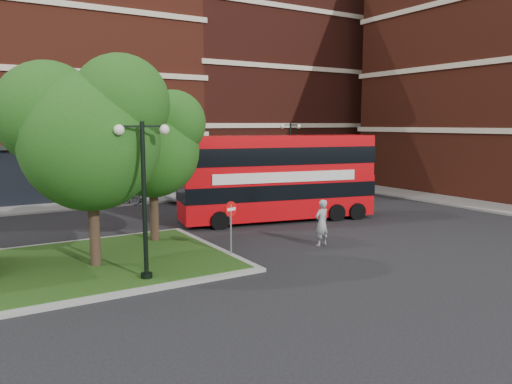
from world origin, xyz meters
TOP-DOWN VIEW (x-y plane):
  - ground at (0.00, 0.00)m, footprint 120.00×120.00m
  - pavement_far at (0.00, 16.50)m, footprint 44.00×3.00m
  - pavement_side at (16.50, 2.00)m, footprint 3.00×28.00m
  - terrace_far_right at (14.00, 24.00)m, footprint 18.00×12.00m
  - traffic_island at (-8.00, 3.00)m, footprint 12.60×7.60m
  - tree_island_west at (-6.60, 2.58)m, footprint 5.40×4.71m
  - tree_island_east at (-3.58, 5.06)m, footprint 4.46×3.90m
  - lamp_island at (-5.50, 0.20)m, footprint 1.72×0.36m
  - lamp_far_left at (2.00, 14.50)m, footprint 1.72×0.36m
  - lamp_far_right at (10.00, 14.50)m, footprint 1.72×0.36m
  - bus at (3.62, 6.50)m, footprint 10.22×4.22m
  - woman at (2.20, 1.15)m, footprint 0.75×0.56m
  - car_silver at (-2.45, 16.00)m, footprint 4.51×2.30m
  - car_white at (3.00, 14.50)m, footprint 4.68×2.05m
  - no_entry_sign at (-1.80, 1.50)m, footprint 0.57×0.20m

SIDE VIEW (x-z plane):
  - ground at x=0.00m, z-range 0.00..0.00m
  - pavement_far at x=0.00m, z-range 0.00..0.12m
  - pavement_side at x=16.50m, z-range 0.00..0.12m
  - traffic_island at x=-8.00m, z-range -0.01..0.14m
  - car_silver at x=-2.45m, z-range 0.00..1.47m
  - car_white at x=3.00m, z-range 0.00..1.50m
  - woman at x=2.20m, z-range 0.00..1.89m
  - no_entry_sign at x=-1.80m, z-range 0.45..2.54m
  - bus at x=3.62m, z-range 0.59..4.40m
  - lamp_island at x=-5.50m, z-range 0.33..5.33m
  - lamp_far_left at x=2.00m, z-range 0.33..5.33m
  - lamp_far_right at x=10.00m, z-range 0.33..5.33m
  - tree_island_east at x=-3.58m, z-range 1.10..7.39m
  - tree_island_west at x=-6.60m, z-range 1.19..8.40m
  - terrace_far_right at x=14.00m, z-range 0.00..16.00m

